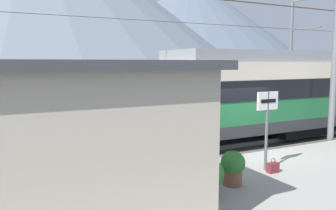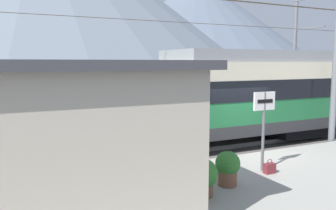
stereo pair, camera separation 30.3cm
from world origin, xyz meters
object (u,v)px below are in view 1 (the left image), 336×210
object	(u,v)px
catenary_mast_far_side	(292,50)
handbag_near_sign	(273,167)
platform_sign	(267,113)
handbag_beside_passenger	(118,184)
catenary_mast_mid	(332,45)
passenger_walking	(84,157)
potted_plant_by_shelter	(208,175)
platform_shelter	(100,148)
potted_plant_platform_edge	(233,166)

from	to	relation	value
catenary_mast_far_side	handbag_near_sign	distance (m)	16.83
handbag_near_sign	catenary_mast_far_side	bearing A→B (deg)	42.16
platform_sign	handbag_beside_passenger	bearing A→B (deg)	173.09
catenary_mast_mid	catenary_mast_far_side	bearing A→B (deg)	50.84
catenary_mast_mid	handbag_near_sign	world-z (taller)	catenary_mast_mid
passenger_walking	handbag_near_sign	bearing A→B (deg)	-6.53
passenger_walking	catenary_mast_mid	bearing A→B (deg)	9.60
potted_plant_by_shelter	catenary_mast_mid	bearing A→B (deg)	20.62
handbag_near_sign	platform_shelter	size ratio (longest dim) A/B	0.10
catenary_mast_mid	potted_plant_platform_edge	xyz separation A→B (m)	(-6.62, -2.54, -3.21)
handbag_beside_passenger	potted_plant_platform_edge	bearing A→B (deg)	-21.47
catenary_mast_far_side	potted_plant_platform_edge	distance (m)	18.10
platform_sign	handbag_beside_passenger	size ratio (longest dim) A/B	6.03
catenary_mast_mid	potted_plant_platform_edge	bearing A→B (deg)	-159.03
passenger_walking	handbag_near_sign	size ratio (longest dim) A/B	4.15
handbag_beside_passenger	potted_plant_by_shelter	bearing A→B (deg)	-37.81
catenary_mast_mid	platform_shelter	distance (m)	10.98
handbag_near_sign	passenger_walking	bearing A→B (deg)	173.47
handbag_beside_passenger	handbag_near_sign	bearing A→B (deg)	-10.35
potted_plant_platform_edge	platform_shelter	distance (m)	3.84
passenger_walking	handbag_beside_passenger	xyz separation A→B (m)	(0.82, 0.19, -0.82)
platform_sign	potted_plant_platform_edge	size ratio (longest dim) A/B	2.57
platform_shelter	potted_plant_platform_edge	bearing A→B (deg)	14.67
handbag_beside_passenger	handbag_near_sign	distance (m)	4.26
handbag_beside_passenger	platform_shelter	world-z (taller)	platform_shelter
passenger_walking	handbag_beside_passenger	bearing A→B (deg)	13.31
handbag_beside_passenger	potted_plant_by_shelter	size ratio (longest dim) A/B	0.42
catenary_mast_far_side	potted_plant_platform_edge	size ratio (longest dim) A/B	47.09
passenger_walking	platform_sign	bearing A→B (deg)	-3.58
catenary_mast_far_side	passenger_walking	size ratio (longest dim) A/B	24.02
catenary_mast_far_side	potted_plant_platform_edge	bearing A→B (deg)	-140.62
catenary_mast_mid	catenary_mast_far_side	size ratio (longest dim) A/B	1.00
platform_sign	potted_plant_platform_edge	world-z (taller)	platform_sign
catenary_mast_far_side	passenger_walking	world-z (taller)	catenary_mast_far_side
catenary_mast_mid	platform_shelter	xyz separation A→B (m)	(-10.19, -3.47, -2.14)
platform_sign	handbag_near_sign	distance (m)	1.50
catenary_mast_far_side	platform_sign	size ratio (longest dim) A/B	18.34
potted_plant_platform_edge	potted_plant_by_shelter	distance (m)	0.96
catenary_mast_far_side	platform_shelter	xyz separation A→B (m)	(-17.31, -12.22, -2.32)
passenger_walking	potted_plant_platform_edge	world-z (taller)	passenger_walking
catenary_mast_far_side	potted_plant_by_shelter	world-z (taller)	catenary_mast_far_side
catenary_mast_mid	potted_plant_platform_edge	world-z (taller)	catenary_mast_mid
catenary_mast_mid	potted_plant_by_shelter	world-z (taller)	catenary_mast_mid
passenger_walking	platform_shelter	size ratio (longest dim) A/B	0.41
catenary_mast_far_side	platform_shelter	distance (m)	21.31
platform_shelter	platform_sign	bearing A→B (deg)	15.93
catenary_mast_far_side	platform_sign	bearing A→B (deg)	-138.60
potted_plant_by_shelter	catenary_mast_far_side	bearing A→B (deg)	38.31
catenary_mast_far_side	platform_shelter	bearing A→B (deg)	-144.79
platform_shelter	passenger_walking	bearing A→B (deg)	85.77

